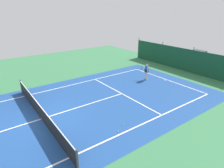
# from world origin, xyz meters

# --- Properties ---
(ground_plane) EXTENTS (36.00, 36.00, 0.00)m
(ground_plane) POSITION_xyz_m (0.00, 0.00, 0.00)
(ground_plane) COLOR #387A4C
(court_surface) EXTENTS (11.02, 26.60, 0.01)m
(court_surface) POSITION_xyz_m (0.00, 0.00, 0.00)
(court_surface) COLOR #1E478C
(court_surface) RESTS_ON ground
(tennis_net) EXTENTS (10.12, 0.10, 1.10)m
(tennis_net) POSITION_xyz_m (0.00, 0.00, 0.51)
(tennis_net) COLOR black
(tennis_net) RESTS_ON ground
(back_fence) EXTENTS (16.30, 0.98, 2.70)m
(back_fence) POSITION_xyz_m (-0.00, 16.26, 0.67)
(back_fence) COLOR #14472D
(back_fence) RESTS_ON ground
(tennis_player) EXTENTS (0.84, 0.66, 1.64)m
(tennis_player) POSITION_xyz_m (-1.19, 10.32, 0.96)
(tennis_player) COLOR beige
(tennis_player) RESTS_ON ground
(tennis_ball_near_player) EXTENTS (0.07, 0.07, 0.07)m
(tennis_ball_near_player) POSITION_xyz_m (3.49, 3.71, 0.03)
(tennis_ball_near_player) COLOR #CCDB33
(tennis_ball_near_player) RESTS_ON ground
(tennis_ball_midcourt) EXTENTS (0.07, 0.07, 0.07)m
(tennis_ball_midcourt) POSITION_xyz_m (3.86, 3.05, 0.03)
(tennis_ball_midcourt) COLOR #CCDB33
(tennis_ball_midcourt) RESTS_ON ground
(tennis_ball_by_sideline) EXTENTS (0.07, 0.07, 0.07)m
(tennis_ball_by_sideline) POSITION_xyz_m (-1.84, 12.18, 0.03)
(tennis_ball_by_sideline) COLOR #CCDB33
(tennis_ball_by_sideline) RESTS_ON ground
(parked_car) EXTENTS (2.42, 4.40, 1.68)m
(parked_car) POSITION_xyz_m (-1.47, 18.93, 0.84)
(parked_car) COLOR maroon
(parked_car) RESTS_ON ground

